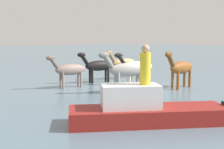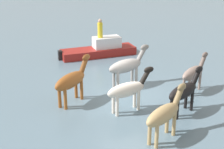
{
  "view_description": "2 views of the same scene",
  "coord_description": "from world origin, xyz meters",
  "px_view_note": "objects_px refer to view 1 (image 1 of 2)",
  "views": [
    {
      "loc": [
        -11.16,
        10.55,
        2.53
      ],
      "look_at": [
        0.92,
        0.42,
        0.66
      ],
      "focal_mm": 47.51,
      "sensor_mm": 36.0,
      "label": 1
    },
    {
      "loc": [
        7.53,
        -11.38,
        6.41
      ],
      "look_at": [
        -0.7,
        -0.43,
        1.11
      ],
      "focal_mm": 51.76,
      "sensor_mm": 36.0,
      "label": 2
    }
  ],
  "objects_px": {
    "horse_dun_straggler": "(181,68)",
    "horse_dark_mare": "(123,63)",
    "horse_rear_stallion": "(127,70)",
    "horse_mid_herd": "(69,70)",
    "horse_chestnut_trailing": "(98,66)",
    "person_boatman_standing": "(145,66)",
    "horse_gray_outer": "(136,67)",
    "boat_dinghy_port": "(146,113)"
  },
  "relations": [
    {
      "from": "horse_mid_herd",
      "to": "person_boatman_standing",
      "type": "distance_m",
      "value": 7.4
    },
    {
      "from": "horse_chestnut_trailing",
      "to": "boat_dinghy_port",
      "type": "bearing_deg",
      "value": 70.1
    },
    {
      "from": "horse_dark_mare",
      "to": "horse_mid_herd",
      "type": "bearing_deg",
      "value": 16.31
    },
    {
      "from": "boat_dinghy_port",
      "to": "horse_dark_mare",
      "type": "bearing_deg",
      "value": -95.64
    },
    {
      "from": "horse_dark_mare",
      "to": "horse_mid_herd",
      "type": "xyz_separation_m",
      "value": [
        -0.91,
        4.6,
        -0.05
      ]
    },
    {
      "from": "person_boatman_standing",
      "to": "horse_dark_mare",
      "type": "bearing_deg",
      "value": -38.46
    },
    {
      "from": "horse_dun_straggler",
      "to": "horse_dark_mare",
      "type": "bearing_deg",
      "value": -98.76
    },
    {
      "from": "horse_mid_herd",
      "to": "boat_dinghy_port",
      "type": "xyz_separation_m",
      "value": [
        -7.16,
        1.76,
        -0.64
      ]
    },
    {
      "from": "horse_rear_stallion",
      "to": "boat_dinghy_port",
      "type": "height_order",
      "value": "horse_rear_stallion"
    },
    {
      "from": "boat_dinghy_port",
      "to": "horse_rear_stallion",
      "type": "bearing_deg",
      "value": -93.78
    },
    {
      "from": "horse_gray_outer",
      "to": "boat_dinghy_port",
      "type": "bearing_deg",
      "value": 68.71
    },
    {
      "from": "horse_chestnut_trailing",
      "to": "horse_mid_herd",
      "type": "relative_size",
      "value": 1.04
    },
    {
      "from": "horse_rear_stallion",
      "to": "person_boatman_standing",
      "type": "height_order",
      "value": "person_boatman_standing"
    },
    {
      "from": "horse_dun_straggler",
      "to": "horse_gray_outer",
      "type": "distance_m",
      "value": 2.58
    },
    {
      "from": "horse_chestnut_trailing",
      "to": "boat_dinghy_port",
      "type": "xyz_separation_m",
      "value": [
        -7.74,
        4.08,
        -0.67
      ]
    },
    {
      "from": "horse_dark_mare",
      "to": "person_boatman_standing",
      "type": "bearing_deg",
      "value": 56.72
    },
    {
      "from": "horse_dark_mare",
      "to": "boat_dinghy_port",
      "type": "xyz_separation_m",
      "value": [
        -8.06,
        6.36,
        -0.69
      ]
    },
    {
      "from": "horse_dark_mare",
      "to": "person_boatman_standing",
      "type": "xyz_separation_m",
      "value": [
        -8.04,
        6.39,
        0.73
      ]
    },
    {
      "from": "horse_chestnut_trailing",
      "to": "horse_gray_outer",
      "type": "bearing_deg",
      "value": 130.79
    },
    {
      "from": "horse_dark_mare",
      "to": "boat_dinghy_port",
      "type": "height_order",
      "value": "horse_dark_mare"
    },
    {
      "from": "horse_dark_mare",
      "to": "person_boatman_standing",
      "type": "relative_size",
      "value": 1.99
    },
    {
      "from": "boat_dinghy_port",
      "to": "person_boatman_standing",
      "type": "bearing_deg",
      "value": 2.83
    },
    {
      "from": "horse_dark_mare",
      "to": "horse_mid_herd",
      "type": "height_order",
      "value": "horse_dark_mare"
    },
    {
      "from": "horse_rear_stallion",
      "to": "boat_dinghy_port",
      "type": "relative_size",
      "value": 0.53
    },
    {
      "from": "horse_dun_straggler",
      "to": "person_boatman_standing",
      "type": "relative_size",
      "value": 2.12
    },
    {
      "from": "horse_dark_mare",
      "to": "horse_rear_stallion",
      "type": "bearing_deg",
      "value": 54.94
    },
    {
      "from": "horse_dark_mare",
      "to": "boat_dinghy_port",
      "type": "bearing_deg",
      "value": 56.9
    },
    {
      "from": "horse_dun_straggler",
      "to": "horse_rear_stallion",
      "type": "relative_size",
      "value": 1.0
    },
    {
      "from": "horse_gray_outer",
      "to": "boat_dinghy_port",
      "type": "relative_size",
      "value": 0.48
    },
    {
      "from": "horse_mid_herd",
      "to": "boat_dinghy_port",
      "type": "bearing_deg",
      "value": 80.65
    },
    {
      "from": "horse_dun_straggler",
      "to": "horse_rear_stallion",
      "type": "height_order",
      "value": "horse_rear_stallion"
    },
    {
      "from": "horse_dun_straggler",
      "to": "horse_dark_mare",
      "type": "xyz_separation_m",
      "value": [
        4.7,
        -0.23,
        -0.06
      ]
    },
    {
      "from": "boat_dinghy_port",
      "to": "person_boatman_standing",
      "type": "distance_m",
      "value": 1.43
    },
    {
      "from": "horse_chestnut_trailing",
      "to": "person_boatman_standing",
      "type": "bearing_deg",
      "value": 69.88
    },
    {
      "from": "horse_dun_straggler",
      "to": "horse_mid_herd",
      "type": "height_order",
      "value": "horse_dun_straggler"
    },
    {
      "from": "horse_dun_straggler",
      "to": "horse_chestnut_trailing",
      "type": "relative_size",
      "value": 1.08
    },
    {
      "from": "horse_chestnut_trailing",
      "to": "horse_gray_outer",
      "type": "xyz_separation_m",
      "value": [
        -1.93,
        -1.25,
        -0.0
      ]
    },
    {
      "from": "horse_dun_straggler",
      "to": "horse_chestnut_trailing",
      "type": "distance_m",
      "value": 4.84
    },
    {
      "from": "horse_gray_outer",
      "to": "horse_mid_herd",
      "type": "height_order",
      "value": "horse_gray_outer"
    },
    {
      "from": "horse_dun_straggler",
      "to": "horse_gray_outer",
      "type": "height_order",
      "value": "horse_dun_straggler"
    },
    {
      "from": "horse_rear_stallion",
      "to": "horse_mid_herd",
      "type": "bearing_deg",
      "value": -49.09
    },
    {
      "from": "horse_chestnut_trailing",
      "to": "horse_gray_outer",
      "type": "distance_m",
      "value": 2.3
    }
  ]
}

